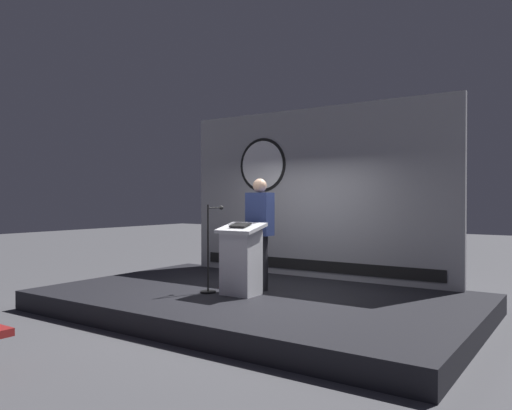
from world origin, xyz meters
TOP-DOWN VIEW (x-y plane):
  - ground_plane at (0.00, 0.00)m, footprint 40.00×40.00m
  - stage_platform at (0.00, 0.00)m, footprint 6.40×4.00m
  - banner_display at (-0.02, 1.85)m, footprint 5.29×0.12m
  - podium at (-0.09, -0.27)m, footprint 0.64×0.50m
  - speaker_person at (-0.08, 0.21)m, footprint 0.40×0.26m
  - microphone_stand at (-0.61, -0.38)m, footprint 0.24×0.49m

SIDE VIEW (x-z plane):
  - ground_plane at x=0.00m, z-range 0.00..0.00m
  - stage_platform at x=0.00m, z-range 0.00..0.30m
  - microphone_stand at x=-0.61m, z-range 0.09..1.44m
  - podium at x=-0.09m, z-range 0.29..1.37m
  - speaker_person at x=-0.08m, z-range 0.32..2.08m
  - banner_display at x=-0.02m, z-range 0.30..3.40m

